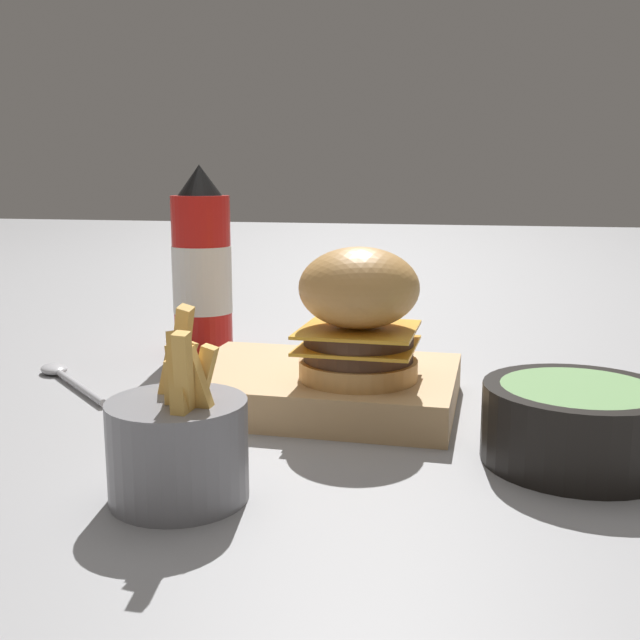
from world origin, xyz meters
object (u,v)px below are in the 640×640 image
(serving_board, at_px, (320,387))
(burger, at_px, (359,313))
(ketchup_bottle, at_px, (202,271))
(spoon, at_px, (62,375))
(fries_basket, at_px, (179,445))
(side_bowl, at_px, (577,423))

(serving_board, height_order, burger, burger)
(serving_board, distance_m, ketchup_bottle, 0.28)
(burger, height_order, spoon, burger)
(fries_basket, height_order, side_bowl, fries_basket)
(spoon, bearing_deg, ketchup_bottle, -83.38)
(burger, bearing_deg, spoon, -8.23)
(burger, bearing_deg, serving_board, -30.46)
(serving_board, xyz_separation_m, fries_basket, (0.05, 0.24, 0.02))
(serving_board, height_order, ketchup_bottle, ketchup_bottle)
(serving_board, bearing_deg, side_bowl, 156.12)
(burger, distance_m, side_bowl, 0.22)
(fries_basket, bearing_deg, burger, -112.41)
(serving_board, xyz_separation_m, burger, (-0.04, 0.03, 0.08))
(fries_basket, bearing_deg, ketchup_bottle, -70.21)
(ketchup_bottle, distance_m, side_bowl, 0.52)
(fries_basket, bearing_deg, serving_board, -100.68)
(burger, relative_size, fries_basket, 0.91)
(burger, distance_m, spoon, 0.36)
(ketchup_bottle, relative_size, fries_basket, 1.75)
(ketchup_bottle, bearing_deg, side_bowl, 146.51)
(spoon, bearing_deg, fries_basket, 175.59)
(serving_board, distance_m, side_bowl, 0.26)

